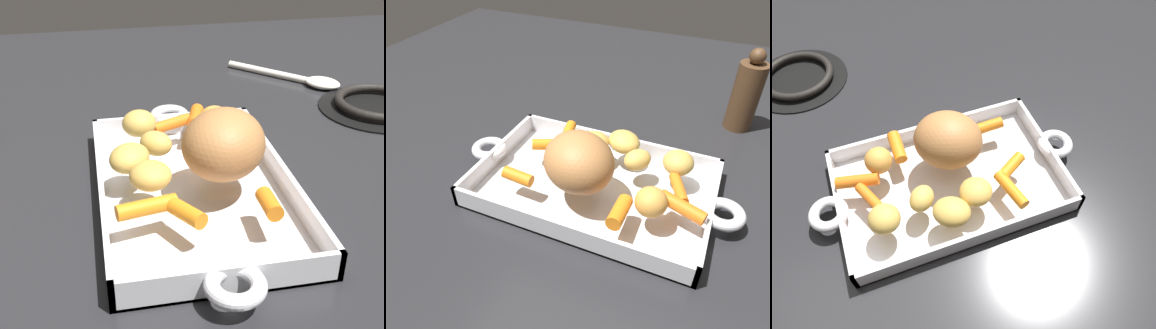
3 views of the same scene
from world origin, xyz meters
TOP-DOWN VIEW (x-y plane):
  - ground_plane at (0.00, 0.00)m, footprint 1.66×1.66m
  - roasting_dish at (0.00, 0.00)m, footprint 0.47×0.24m
  - pork_roast at (0.01, 0.03)m, footprint 0.15×0.15m
  - baby_carrot_northeast at (0.10, 0.07)m, footprint 0.05×0.02m
  - baby_carrot_center_left at (0.08, -0.07)m, footprint 0.03×0.07m
  - baby_carrot_southwest at (0.10, -0.03)m, footprint 0.05×0.04m
  - baby_carrot_center_right at (-0.15, 0.03)m, footprint 0.07×0.04m
  - baby_carrot_short at (-0.13, -0.01)m, footprint 0.04×0.06m
  - baby_carrot_northwest at (-0.07, 0.08)m, footprint 0.02×0.06m
  - potato_halved at (-0.06, -0.04)m, footprint 0.06×0.06m
  - potato_golden_large at (-0.10, 0.05)m, footprint 0.05×0.05m
  - potato_golden_small at (0.02, -0.06)m, footprint 0.06×0.06m
  - potato_near_roast at (-0.02, -0.08)m, footprint 0.08×0.07m
  - potato_corner at (-0.12, -0.06)m, footprint 0.06×0.06m
  - stove_burner_rear at (-0.22, 0.37)m, footprint 0.21×0.21m

SIDE VIEW (x-z plane):
  - ground_plane at x=0.00m, z-range 0.00..0.00m
  - stove_burner_rear at x=-0.22m, z-range 0.00..0.02m
  - roasting_dish at x=0.00m, z-range -0.01..0.03m
  - baby_carrot_short at x=-0.13m, z-range 0.04..0.05m
  - baby_carrot_center_left at x=0.08m, z-range 0.04..0.06m
  - baby_carrot_southwest at x=0.10m, z-range 0.04..0.06m
  - baby_carrot_northeast at x=0.10m, z-range 0.04..0.06m
  - baby_carrot_center_right at x=-0.15m, z-range 0.03..0.06m
  - baby_carrot_northwest at x=-0.07m, z-range 0.04..0.06m
  - potato_halved at x=-0.06m, z-range 0.04..0.07m
  - potato_golden_small at x=0.02m, z-range 0.04..0.07m
  - potato_near_roast at x=-0.02m, z-range 0.04..0.07m
  - potato_corner at x=-0.12m, z-range 0.04..0.08m
  - potato_golden_large at x=-0.10m, z-range 0.04..0.08m
  - pork_roast at x=0.01m, z-range 0.04..0.12m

